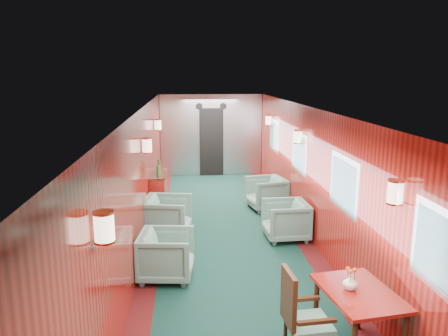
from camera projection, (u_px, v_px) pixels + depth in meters
name	position (u px, v px, depth m)	size (l,w,h in m)	color
room	(232.00, 159.00, 7.03)	(12.00, 12.10, 2.40)	#0C2D25
bulkhead	(211.00, 136.00, 12.88)	(2.98, 0.17, 2.39)	silver
windows_right	(317.00, 166.00, 7.44)	(0.02, 8.60, 0.80)	silver
wall_sconces	(229.00, 144.00, 7.55)	(2.97, 7.97, 0.25)	beige
dining_table	(358.00, 301.00, 4.63)	(0.83, 1.08, 0.75)	maroon
side_chair	(299.00, 314.00, 4.50)	(0.50, 0.52, 1.05)	#1F4942
credenza	(159.00, 194.00, 9.26)	(0.33, 1.05, 1.21)	maroon
flower_vase	(350.00, 282.00, 4.62)	(0.15, 0.15, 0.16)	silver
armchair_left_near	(167.00, 255.00, 6.46)	(0.77, 0.79, 0.72)	#1F4942
armchair_left_far	(167.00, 217.00, 8.07)	(0.82, 0.85, 0.77)	#1F4942
armchair_right_near	(286.00, 220.00, 7.99)	(0.76, 0.78, 0.71)	#1F4942
armchair_right_far	(266.00, 193.00, 9.77)	(0.77, 0.79, 0.72)	#1F4942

